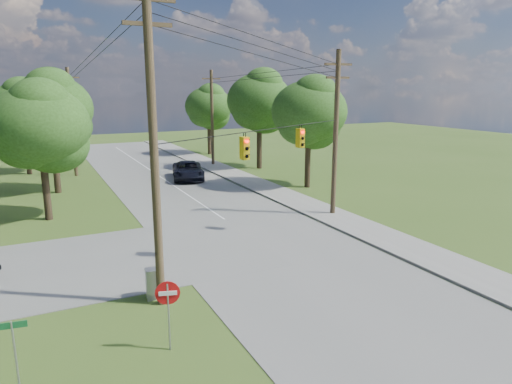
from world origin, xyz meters
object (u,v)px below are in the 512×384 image
pole_north_e (212,117)px  control_cabinet (155,283)px  pole_sw (154,144)px  do_not_enter_sign (168,300)px  pole_ne (336,132)px  car_main_north (188,170)px  pole_north_w (72,121)px

pole_north_e → control_cabinet: (-13.58, -29.00, -4.51)m
pole_sw → do_not_enter_sign: bearing=-100.1°
control_cabinet → pole_north_e: bearing=70.4°
pole_ne → pole_north_e: 22.00m
pole_sw → pole_ne: size_ratio=1.14×
pole_ne → control_cabinet: (-13.58, -7.00, -4.85)m
car_main_north → control_cabinet: 24.22m
pole_north_e → do_not_enter_sign: pole_north_e is taller
pole_sw → pole_north_w: (-0.40, 29.60, -1.10)m
pole_ne → control_cabinet: size_ratio=8.48×
pole_sw → control_cabinet: (-0.08, 0.60, -5.61)m
pole_north_w → car_main_north: pole_north_w is taller
pole_ne → do_not_enter_sign: bearing=-142.3°
pole_ne → pole_north_e: bearing=90.0°
car_main_north → do_not_enter_sign: do_not_enter_sign is taller
pole_ne → pole_north_e: (-0.00, 22.00, -0.34)m
control_cabinet → car_main_north: bearing=74.4°
pole_sw → car_main_north: pole_sw is taller
pole_sw → control_cabinet: 5.64m
control_cabinet → do_not_enter_sign: 4.05m
control_cabinet → do_not_enter_sign: do_not_enter_sign is taller
pole_ne → pole_north_w: bearing=122.3°
pole_north_e → control_cabinet: pole_north_e is taller
pole_north_w → do_not_enter_sign: bearing=-90.3°
control_cabinet → do_not_enter_sign: bearing=-91.8°
pole_ne → do_not_enter_sign: (-14.08, -10.87, -3.75)m
pole_sw → pole_north_e: size_ratio=1.20×
pole_ne → car_main_north: 16.99m
pole_sw → control_cabinet: size_ratio=9.69×
car_main_north → control_cabinet: bearing=-96.6°
car_main_north → control_cabinet: car_main_north is taller
do_not_enter_sign → pole_ne: bearing=53.9°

